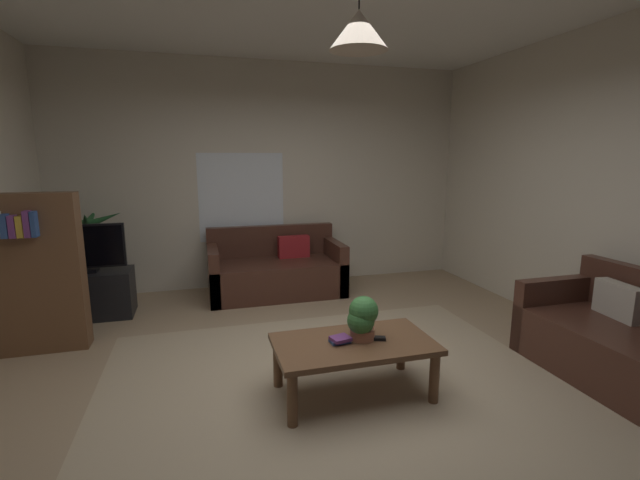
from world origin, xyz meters
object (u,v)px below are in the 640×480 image
(remote_on_table_0, at_px, (374,338))
(pendant_lamp, at_px, (359,30))
(bookshelf_corner, at_px, (38,272))
(book_on_table_1, at_px, (340,339))
(tv_stand, at_px, (88,295))
(tv, at_px, (83,248))
(potted_palm_corner, at_px, (88,262))
(couch_right_side, at_px, (623,345))
(coffee_table, at_px, (354,349))
(potted_plant_on_table, at_px, (362,318))
(couch_under_window, at_px, (276,272))
(book_on_table_0, at_px, (340,341))

(remote_on_table_0, distance_m, pendant_lamp, 2.06)
(bookshelf_corner, bearing_deg, pendant_lamp, -31.24)
(book_on_table_1, height_order, tv_stand, tv_stand)
(tv, distance_m, bookshelf_corner, 0.79)
(potted_palm_corner, bearing_deg, couch_right_side, -35.02)
(coffee_table, xyz_separation_m, bookshelf_corner, (-2.38, 1.44, 0.37))
(potted_plant_on_table, xyz_separation_m, bookshelf_corner, (-2.45, 1.43, 0.15))
(potted_palm_corner, xyz_separation_m, bookshelf_corner, (-0.11, -1.24, 0.21))
(coffee_table, distance_m, potted_palm_corner, 3.52)
(couch_under_window, distance_m, couch_right_side, 3.60)
(book_on_table_1, xyz_separation_m, remote_on_table_0, (0.25, -0.01, -0.02))
(coffee_table, relative_size, potted_plant_on_table, 3.51)
(couch_under_window, xyz_separation_m, potted_plant_on_table, (0.18, -2.50, 0.30))
(coffee_table, distance_m, book_on_table_1, 0.14)
(tv_stand, relative_size, pendant_lamp, 1.65)
(coffee_table, bearing_deg, tv_stand, 134.58)
(couch_right_side, bearing_deg, remote_on_table_0, -100.01)
(coffee_table, relative_size, book_on_table_0, 8.04)
(tv_stand, bearing_deg, tv, -90.00)
(couch_under_window, distance_m, bookshelf_corner, 2.54)
(potted_plant_on_table, bearing_deg, tv, 135.83)
(coffee_table, relative_size, remote_on_table_0, 7.06)
(book_on_table_1, bearing_deg, couch_right_side, -9.12)
(potted_plant_on_table, distance_m, potted_palm_corner, 3.55)
(tv_stand, xyz_separation_m, bookshelf_corner, (-0.18, -0.78, 0.47))
(couch_under_window, relative_size, coffee_table, 1.45)
(couch_under_window, xyz_separation_m, couch_right_side, (2.18, -2.86, 0.00))
(potted_plant_on_table, xyz_separation_m, tv_stand, (-2.26, 2.22, -0.32))
(remote_on_table_0, height_order, pendant_lamp, pendant_lamp)
(couch_right_side, xyz_separation_m, book_on_table_1, (-2.17, 0.35, 0.17))
(coffee_table, relative_size, potted_palm_corner, 0.92)
(tv, bearing_deg, book_on_table_1, -46.58)
(remote_on_table_0, xyz_separation_m, tv, (-2.35, 2.22, 0.34))
(potted_plant_on_table, relative_size, bookshelf_corner, 0.23)
(tv, relative_size, bookshelf_corner, 0.59)
(couch_right_side, xyz_separation_m, potted_palm_corner, (-4.34, 3.04, 0.23))
(book_on_table_0, xyz_separation_m, bookshelf_corner, (-2.28, 1.44, 0.30))
(couch_under_window, relative_size, remote_on_table_0, 10.26)
(coffee_table, bearing_deg, book_on_table_1, -177.72)
(coffee_table, xyz_separation_m, book_on_table_0, (-0.10, 0.01, 0.07))
(tv, bearing_deg, book_on_table_0, -46.37)
(couch_right_side, height_order, tv_stand, couch_right_side)
(couch_right_side, distance_m, potted_plant_on_table, 2.06)
(book_on_table_0, xyz_separation_m, potted_plant_on_table, (0.17, 0.00, 0.16))
(couch_right_side, xyz_separation_m, bookshelf_corner, (-4.45, 1.80, 0.44))
(couch_right_side, xyz_separation_m, pendant_lamp, (-2.07, 0.35, 2.19))
(remote_on_table_0, relative_size, bookshelf_corner, 0.11)
(potted_plant_on_table, height_order, tv_stand, potted_plant_on_table)
(couch_under_window, height_order, potted_plant_on_table, couch_under_window)
(book_on_table_1, bearing_deg, tv, 133.42)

